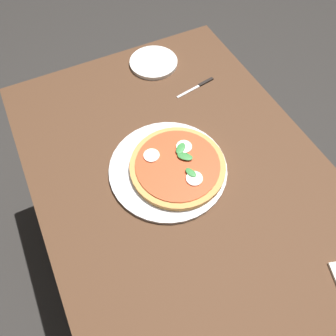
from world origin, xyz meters
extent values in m
plane|color=#2D2B28|center=(0.00, 0.00, 0.00)|extent=(6.00, 6.00, 0.00)
cube|color=#4C301E|center=(0.00, 0.00, 0.71)|extent=(1.23, 0.86, 0.04)
cube|color=#4C301E|center=(-0.53, -0.35, 0.35)|extent=(0.07, 0.07, 0.69)
cube|color=#4C301E|center=(-0.53, 0.35, 0.35)|extent=(0.07, 0.07, 0.69)
cylinder|color=silver|center=(-0.04, -0.03, 0.74)|extent=(0.35, 0.35, 0.01)
cylinder|color=tan|center=(-0.03, -0.01, 0.75)|extent=(0.28, 0.28, 0.02)
cylinder|color=#CC4723|center=(-0.03, -0.01, 0.76)|extent=(0.25, 0.25, 0.00)
cylinder|color=white|center=(0.04, 0.01, 0.77)|extent=(0.05, 0.05, 0.00)
cylinder|color=white|center=(-0.07, 0.04, 0.77)|extent=(0.05, 0.05, 0.00)
cylinder|color=white|center=(-0.09, -0.07, 0.77)|extent=(0.05, 0.05, 0.00)
ellipsoid|color=#337F38|center=(0.02, 0.01, 0.77)|extent=(0.04, 0.03, 0.00)
ellipsoid|color=#337F38|center=(-0.04, 0.02, 0.77)|extent=(0.05, 0.05, 0.00)
ellipsoid|color=#337F38|center=(-0.07, 0.02, 0.77)|extent=(0.05, 0.05, 0.00)
cylinder|color=white|center=(-0.49, 0.13, 0.74)|extent=(0.18, 0.18, 0.01)
cube|color=black|center=(-0.32, 0.26, 0.73)|extent=(0.02, 0.06, 0.01)
cube|color=silver|center=(-0.30, 0.18, 0.73)|extent=(0.03, 0.10, 0.00)
camera|label=1|loc=(0.42, -0.26, 1.56)|focal=34.54mm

